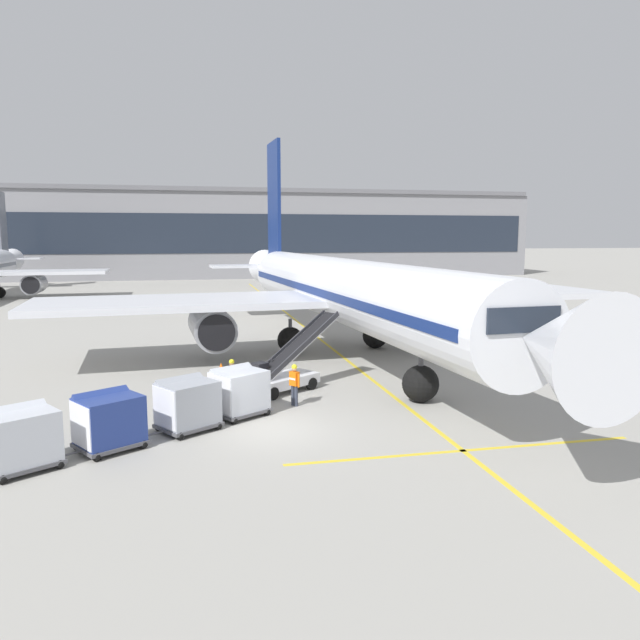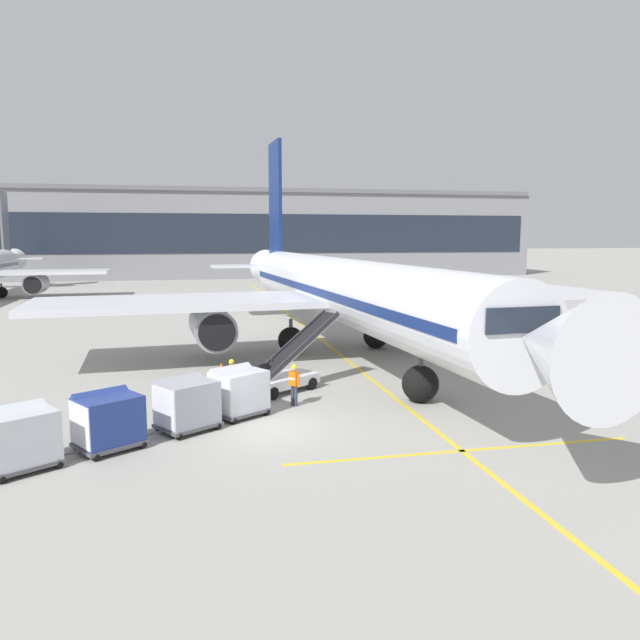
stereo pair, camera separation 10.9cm
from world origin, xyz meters
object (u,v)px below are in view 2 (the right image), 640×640
at_px(ground_crew_by_carts, 232,376).
at_px(belt_loader, 285,371).
at_px(baggage_cart_second, 186,403).
at_px(ground_crew_by_loader, 294,382).
at_px(safety_cone_engine_keepout, 221,369).
at_px(parked_airplane, 339,290).
at_px(baggage_cart_lead, 238,391).
at_px(baggage_cart_third, 108,420).
at_px(baggage_cart_fourth, 20,437).

bearing_deg(ground_crew_by_carts, belt_loader, 21.21).
height_order(baggage_cart_second, ground_crew_by_loader, baggage_cart_second).
height_order(baggage_cart_second, safety_cone_engine_keepout, baggage_cart_second).
distance_m(baggage_cart_second, safety_cone_engine_keepout, 8.81).
bearing_deg(parked_airplane, ground_crew_by_carts, -127.62).
height_order(baggage_cart_lead, ground_crew_by_loader, baggage_cart_lead).
relative_size(baggage_cart_lead, baggage_cart_third, 1.00).
bearing_deg(ground_crew_by_carts, baggage_cart_third, -129.30).
bearing_deg(belt_loader, safety_cone_engine_keepout, 124.81).
height_order(baggage_cart_second, baggage_cart_fourth, same).
bearing_deg(safety_cone_engine_keepout, belt_loader, -55.19).
bearing_deg(baggage_cart_second, baggage_cart_third, -149.67).
height_order(parked_airplane, baggage_cart_lead, parked_airplane).
distance_m(baggage_cart_lead, ground_crew_by_carts, 2.50).
distance_m(baggage_cart_lead, baggage_cart_second, 2.39).
bearing_deg(parked_airplane, baggage_cart_third, -128.26).
bearing_deg(baggage_cart_lead, baggage_cart_third, -147.43).
relative_size(belt_loader, safety_cone_engine_keepout, 7.98).
xyz_separation_m(belt_loader, safety_cone_engine_keepout, (-2.65, 3.81, -0.62)).
xyz_separation_m(baggage_cart_second, ground_crew_by_loader, (4.30, 2.29, -0.00)).
distance_m(ground_crew_by_loader, safety_cone_engine_keepout, 6.90).
bearing_deg(baggage_cart_lead, belt_loader, 55.67).
height_order(baggage_cart_lead, baggage_cart_third, same).
bearing_deg(baggage_cart_fourth, baggage_cart_second, 29.41).
height_order(parked_airplane, belt_loader, parked_airplane).
bearing_deg(baggage_cart_second, ground_crew_by_carts, 64.24).
height_order(baggage_cart_lead, ground_crew_by_carts, baggage_cart_lead).
bearing_deg(safety_cone_engine_keepout, baggage_cart_fourth, -119.72).
height_order(ground_crew_by_loader, safety_cone_engine_keepout, ground_crew_by_loader).
xyz_separation_m(parked_airplane, safety_cone_engine_keepout, (-7.14, -4.22, -3.47)).
distance_m(belt_loader, ground_crew_by_carts, 2.60).
xyz_separation_m(belt_loader, baggage_cart_third, (-6.79, -6.28, 0.08)).
bearing_deg(safety_cone_engine_keepout, parked_airplane, 30.61).
xyz_separation_m(baggage_cart_lead, safety_cone_engine_keepout, (-0.30, 7.25, -0.70)).
relative_size(parked_airplane, baggage_cart_third, 16.15).
height_order(belt_loader, ground_crew_by_carts, belt_loader).
height_order(baggage_cart_third, safety_cone_engine_keepout, baggage_cart_third).
xyz_separation_m(baggage_cart_fourth, ground_crew_by_carts, (6.70, 6.60, -0.00)).
bearing_deg(baggage_cart_second, parked_airplane, 55.64).
height_order(baggage_cart_second, baggage_cart_third, same).
bearing_deg(safety_cone_engine_keepout, ground_crew_by_carts, -87.31).
bearing_deg(baggage_cart_fourth, ground_crew_by_loader, 28.76).
bearing_deg(baggage_cart_third, parked_airplane, 51.74).
relative_size(belt_loader, ground_crew_by_carts, 2.83).
xyz_separation_m(baggage_cart_second, baggage_cart_fourth, (-4.83, -2.72, 0.00)).
distance_m(baggage_cart_lead, baggage_cart_fourth, 7.92).
xyz_separation_m(baggage_cart_lead, ground_crew_by_loader, (2.35, 0.91, -0.00)).
height_order(belt_loader, baggage_cart_third, belt_loader).
xyz_separation_m(baggage_cart_second, ground_crew_by_carts, (1.87, 3.87, -0.00)).
bearing_deg(belt_loader, baggage_cart_second, -131.74).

